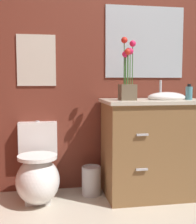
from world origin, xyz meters
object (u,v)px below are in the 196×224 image
at_px(toilet, 38,174).
at_px(trash_bin, 91,180).
at_px(soap_bottle, 189,93).
at_px(flower_vase, 127,79).
at_px(wall_mirror, 145,42).
at_px(wall_poster, 36,60).
at_px(vanity_cabinet, 154,146).

xyz_separation_m(toilet, trash_bin, (0.49, 0.06, -0.11)).
distance_m(toilet, soap_bottle, 1.55).
relative_size(flower_vase, trash_bin, 2.04).
distance_m(flower_vase, wall_mirror, 0.56).
xyz_separation_m(toilet, wall_poster, (0.00, 0.27, 1.02)).
bearing_deg(trash_bin, toilet, -172.89).
bearing_deg(flower_vase, soap_bottle, -3.12).
relative_size(flower_vase, wall_poster, 1.16).
bearing_deg(wall_poster, trash_bin, -22.89).
bearing_deg(flower_vase, vanity_cabinet, 6.79).
distance_m(toilet, wall_poster, 1.05).
height_order(vanity_cabinet, soap_bottle, vanity_cabinet).
height_order(toilet, soap_bottle, soap_bottle).
relative_size(wall_poster, wall_mirror, 0.60).
height_order(vanity_cabinet, wall_mirror, wall_mirror).
height_order(flower_vase, trash_bin, flower_vase).
xyz_separation_m(soap_bottle, wall_poster, (-1.37, 0.36, 0.30)).
bearing_deg(wall_mirror, trash_bin, -160.16).
height_order(toilet, wall_poster, wall_poster).
height_order(toilet, vanity_cabinet, vanity_cabinet).
distance_m(flower_vase, wall_poster, 0.88).
xyz_separation_m(flower_vase, trash_bin, (-0.31, 0.12, -0.95)).
distance_m(vanity_cabinet, trash_bin, 0.67).
height_order(flower_vase, wall_poster, wall_poster).
bearing_deg(toilet, soap_bottle, -3.74).
distance_m(trash_bin, wall_poster, 1.24).
bearing_deg(vanity_cabinet, wall_poster, 164.56).
bearing_deg(wall_mirror, toilet, -165.86).
bearing_deg(wall_mirror, flower_vase, -129.15).
relative_size(vanity_cabinet, trash_bin, 3.95).
bearing_deg(wall_poster, vanity_cabinet, -15.44).
bearing_deg(vanity_cabinet, toilet, 178.58).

